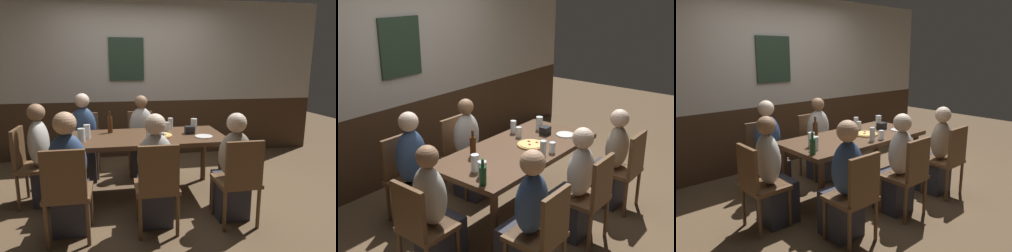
# 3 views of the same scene
# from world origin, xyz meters

# --- Properties ---
(ground_plane) EXTENTS (12.00, 12.00, 0.00)m
(ground_plane) POSITION_xyz_m (0.00, 0.00, 0.00)
(ground_plane) COLOR brown
(wall_back) EXTENTS (6.40, 0.13, 2.60)m
(wall_back) POSITION_xyz_m (-0.00, 1.65, 1.30)
(wall_back) COLOR #3D2819
(wall_back) RESTS_ON ground_plane
(dining_table) EXTENTS (1.79, 0.85, 0.74)m
(dining_table) POSITION_xyz_m (0.00, 0.00, 0.66)
(dining_table) COLOR #472D1C
(dining_table) RESTS_ON ground_plane
(chair_mid_near) EXTENTS (0.40, 0.40, 0.88)m
(chair_mid_near) POSITION_xyz_m (0.00, -0.84, 0.50)
(chair_mid_near) COLOR brown
(chair_mid_near) RESTS_ON ground_plane
(chair_left_near) EXTENTS (0.40, 0.40, 0.88)m
(chair_left_near) POSITION_xyz_m (-0.79, -0.84, 0.50)
(chair_left_near) COLOR brown
(chair_left_near) RESTS_ON ground_plane
(chair_left_far) EXTENTS (0.40, 0.40, 0.88)m
(chair_left_far) POSITION_xyz_m (-0.79, 0.84, 0.50)
(chair_left_far) COLOR brown
(chair_left_far) RESTS_ON ground_plane
(chair_right_near) EXTENTS (0.40, 0.40, 0.88)m
(chair_right_near) POSITION_xyz_m (0.79, -0.84, 0.50)
(chair_right_near) COLOR brown
(chair_right_near) RESTS_ON ground_plane
(chair_head_west) EXTENTS (0.40, 0.40, 0.88)m
(chair_head_west) POSITION_xyz_m (-1.31, 0.00, 0.50)
(chair_head_west) COLOR brown
(chair_head_west) RESTS_ON ground_plane
(chair_mid_far) EXTENTS (0.40, 0.40, 0.88)m
(chair_mid_far) POSITION_xyz_m (0.00, 0.84, 0.50)
(chair_mid_far) COLOR brown
(chair_mid_far) RESTS_ON ground_plane
(person_mid_near) EXTENTS (0.34, 0.37, 1.12)m
(person_mid_near) POSITION_xyz_m (0.00, -0.68, 0.47)
(person_mid_near) COLOR #2D2D38
(person_mid_near) RESTS_ON ground_plane
(person_left_near) EXTENTS (0.34, 0.37, 1.16)m
(person_left_near) POSITION_xyz_m (-0.79, -0.68, 0.49)
(person_left_near) COLOR #2D2D38
(person_left_near) RESTS_ON ground_plane
(person_left_far) EXTENTS (0.34, 0.37, 1.18)m
(person_left_far) POSITION_xyz_m (-0.79, 0.68, 0.50)
(person_left_far) COLOR #2D2D38
(person_left_far) RESTS_ON ground_plane
(person_right_near) EXTENTS (0.34, 0.37, 1.10)m
(person_right_near) POSITION_xyz_m (0.79, -0.68, 0.46)
(person_right_near) COLOR #2D2D38
(person_right_near) RESTS_ON ground_plane
(person_head_west) EXTENTS (0.37, 0.34, 1.14)m
(person_head_west) POSITION_xyz_m (-1.15, 0.00, 0.48)
(person_head_west) COLOR #2D2D38
(person_head_west) RESTS_ON ground_plane
(person_mid_far) EXTENTS (0.34, 0.37, 1.14)m
(person_mid_far) POSITION_xyz_m (-0.00, 0.68, 0.48)
(person_mid_far) COLOR #2D2D38
(person_mid_far) RESTS_ON ground_plane
(pizza) EXTENTS (0.29, 0.29, 0.03)m
(pizza) POSITION_xyz_m (0.14, -0.06, 0.75)
(pizza) COLOR tan
(pizza) RESTS_ON dining_table
(beer_glass_half) EXTENTS (0.07, 0.07, 0.16)m
(beer_glass_half) POSITION_xyz_m (-0.67, -0.02, 0.81)
(beer_glass_half) COLOR silver
(beer_glass_half) RESTS_ON dining_table
(pint_glass_pale) EXTENTS (0.08, 0.08, 0.15)m
(pint_glass_pale) POSITION_xyz_m (-0.72, -0.15, 0.81)
(pint_glass_pale) COLOR silver
(pint_glass_pale) RESTS_ON dining_table
(tumbler_short) EXTENTS (0.06, 0.06, 0.11)m
(tumbler_short) POSITION_xyz_m (0.12, -0.33, 0.79)
(tumbler_short) COLOR silver
(tumbler_short) RESTS_ON dining_table
(highball_clear) EXTENTS (0.07, 0.07, 0.14)m
(highball_clear) POSITION_xyz_m (0.34, 0.32, 0.81)
(highball_clear) COLOR silver
(highball_clear) RESTS_ON dining_table
(tumbler_water) EXTENTS (0.06, 0.06, 0.11)m
(tumbler_water) POSITION_xyz_m (0.27, 0.19, 0.79)
(tumbler_water) COLOR silver
(tumbler_water) RESTS_ON dining_table
(pint_glass_amber) EXTENTS (0.08, 0.08, 0.15)m
(pint_glass_amber) POSITION_xyz_m (0.61, 0.15, 0.81)
(pint_glass_amber) COLOR silver
(pint_glass_amber) RESTS_ON dining_table
(pint_glass_stout) EXTENTS (0.06, 0.06, 0.16)m
(pint_glass_stout) POSITION_xyz_m (-0.01, -0.31, 0.81)
(pint_glass_stout) COLOR silver
(pint_glass_stout) RESTS_ON dining_table
(beer_bottle_green) EXTENTS (0.06, 0.06, 0.23)m
(beer_bottle_green) POSITION_xyz_m (-0.83, -0.25, 0.83)
(beer_bottle_green) COLOR #194723
(beer_bottle_green) RESTS_ON dining_table
(beer_bottle_brown) EXTENTS (0.06, 0.06, 0.26)m
(beer_bottle_brown) POSITION_xyz_m (-0.42, 0.23, 0.84)
(beer_bottle_brown) COLOR #42230F
(beer_bottle_brown) RESTS_ON dining_table
(plate_white_large) EXTENTS (0.20, 0.20, 0.01)m
(plate_white_large) POSITION_xyz_m (0.63, -0.18, 0.75)
(plate_white_large) COLOR white
(plate_white_large) RESTS_ON dining_table
(condiment_caddy) EXTENTS (0.11, 0.09, 0.09)m
(condiment_caddy) POSITION_xyz_m (0.52, 0.01, 0.79)
(condiment_caddy) COLOR black
(condiment_caddy) RESTS_ON dining_table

